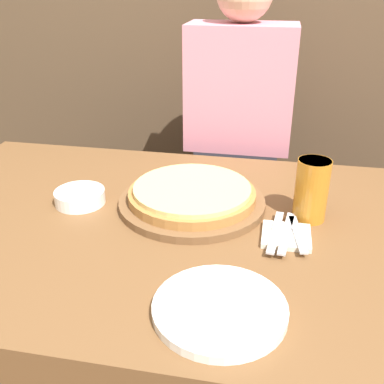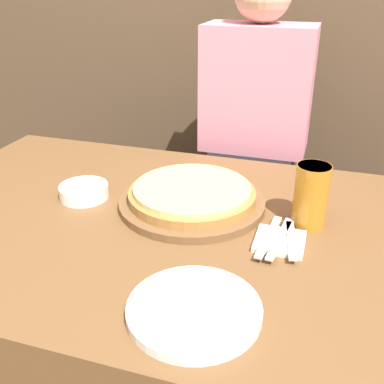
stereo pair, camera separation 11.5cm
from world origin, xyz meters
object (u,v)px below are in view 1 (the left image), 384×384
pizza_on_board (192,197)px  fork (275,232)px  diner_person (236,167)px  dinner_plate (220,309)px  dinner_knife (287,233)px  side_bowl (80,197)px  beer_glass (312,188)px  spoon (298,234)px

pizza_on_board → fork: size_ratio=2.02×
fork → diner_person: bearing=103.1°
pizza_on_board → dinner_plate: 0.41m
pizza_on_board → dinner_knife: (0.24, -0.11, -0.01)m
side_bowl → dinner_knife: (0.53, -0.07, -0.00)m
beer_glass → dinner_knife: (-0.05, -0.10, -0.07)m
dinner_plate → dinner_knife: (0.12, 0.28, 0.01)m
beer_glass → fork: 0.15m
pizza_on_board → dinner_knife: size_ratio=2.02×
fork → diner_person: diner_person is taller
beer_glass → dinner_plate: bearing=-113.7°
spoon → dinner_knife: bearing=180.0°
dinner_plate → pizza_on_board: bearing=107.9°
pizza_on_board → beer_glass: size_ratio=2.45×
dinner_knife → beer_glass: bearing=63.3°
pizza_on_board → dinner_plate: bearing=-72.1°
dinner_plate → spoon: (0.14, 0.28, 0.01)m
dinner_knife → spoon: (0.02, 0.00, 0.00)m
pizza_on_board → diner_person: (0.07, 0.53, -0.13)m
pizza_on_board → fork: 0.25m
fork → dinner_knife: size_ratio=1.00×
beer_glass → diner_person: size_ratio=0.11×
dinner_plate → side_bowl: (-0.42, 0.35, 0.01)m
pizza_on_board → dinner_plate: pizza_on_board is taller
pizza_on_board → beer_glass: beer_glass is taller
dinner_plate → fork: bearing=72.0°
pizza_on_board → fork: pizza_on_board is taller
side_bowl → diner_person: diner_person is taller
beer_glass → diner_person: bearing=112.8°
fork → diner_person: 0.68m
dinner_knife → diner_person: bearing=105.2°
dinner_plate → diner_person: size_ratio=0.18×
pizza_on_board → diner_person: size_ratio=0.28×
dinner_knife → spoon: size_ratio=1.18×
fork → dinner_knife: bearing=0.0°
pizza_on_board → side_bowl: pizza_on_board is taller
dinner_knife → spoon: bearing=0.0°
beer_glass → side_bowl: bearing=-177.0°
pizza_on_board → dinner_knife: 0.27m
spoon → beer_glass: bearing=75.2°
side_bowl → dinner_knife: 0.54m
diner_person → dinner_plate: bearing=-86.2°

